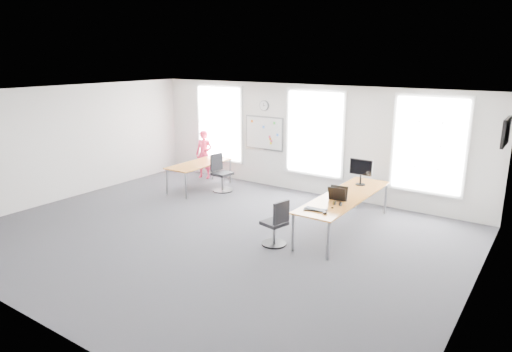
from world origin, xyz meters
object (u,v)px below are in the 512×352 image
Objects in this scene: desk_left at (200,165)px; headphones at (337,203)px; person at (204,154)px; monitor at (361,170)px; desk_right at (345,198)px; chair_left at (221,175)px; chair_right at (276,226)px; keyboard at (315,210)px.

desk_left is 12.35× the size of headphones.
desk_left is 1.38× the size of person.
headphones is 1.74m from monitor.
person is 8.95× the size of headphones.
chair_left is (-4.15, 0.87, -0.29)m from desk_right.
chair_right is 4.13m from chair_left.
desk_right is 5.37× the size of monitor.
desk_left is 5.10m from keyboard.
desk_left is 3.38× the size of monitor.
chair_right reaches higher than desk_left.
person is 3.31× the size of keyboard.
desk_right is 1.24m from keyboard.
desk_left is at bearing 108.85° from chair_left.
headphones is (4.94, -1.43, 0.15)m from desk_left.
chair_left is at bearing -176.24° from monitor.
headphones is at bearing 144.29° from chair_right.
keyboard is (-0.09, -1.24, 0.06)m from desk_right.
desk_left is at bearing 176.67° from headphones.
person is at bearing 124.34° from desk_left.
keyboard is at bearing 126.35° from chair_right.
person is 2.45× the size of monitor.
chair_right is 1.57× the size of monitor.
monitor reaches higher than keyboard.
person is 6.12m from headphones.
chair_right is 5.73× the size of headphones.
chair_left is (0.64, 0.16, -0.23)m from desk_left.
keyboard is (5.39, -2.94, 0.06)m from person.
desk_left is 4.78m from monitor.
person reaches higher than desk_right.
chair_left reaches higher than desk_left.
desk_right is 0.74m from headphones.
monitor is (-0.05, 0.98, 0.42)m from desk_right.
chair_left is at bearing -112.47° from chair_right.
chair_right is at bearing -29.39° from desk_left.
headphones is (0.23, 0.52, 0.03)m from keyboard.
keyboard is at bearing -112.54° from chair_left.
person reaches higher than headphones.
chair_right is (4.00, -2.25, -0.27)m from desk_left.
desk_right is 4.25m from chair_left.
keyboard is (0.71, 0.30, 0.39)m from chair_right.
headphones is (0.14, -0.72, 0.10)m from desk_right.
desk_right is 7.25× the size of keyboard.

